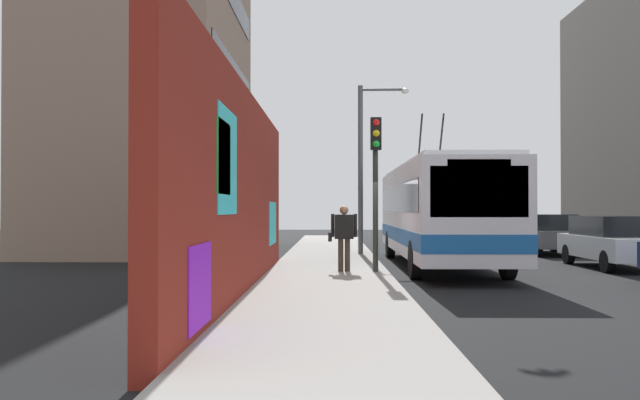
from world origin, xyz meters
TOP-DOWN VIEW (x-y plane):
  - ground_plane at (0.00, 0.00)m, footprint 80.00×80.00m
  - sidewalk_slab at (0.00, 1.60)m, footprint 48.00×3.20m
  - graffiti_wall at (-3.59, 3.35)m, footprint 14.85×0.32m
  - building_far_left at (10.89, 9.20)m, footprint 12.15×6.99m
  - city_bus at (3.25, -1.80)m, footprint 11.65×2.62m
  - parked_car_white at (2.86, -7.00)m, footprint 4.67×1.84m
  - parked_car_dark_gray at (9.24, -7.00)m, footprint 4.78×1.85m
  - pedestrian_midblock at (0.10, 1.18)m, footprint 0.23×0.76m
  - traffic_light at (-0.05, 0.35)m, footprint 0.49×0.28m
  - street_lamp at (7.06, 0.23)m, footprint 0.44×1.87m

SIDE VIEW (x-z plane):
  - ground_plane at x=0.00m, z-range 0.00..0.00m
  - sidewalk_slab at x=0.00m, z-range 0.00..0.15m
  - parked_car_white at x=2.86m, z-range 0.05..1.63m
  - parked_car_dark_gray at x=9.24m, z-range 0.05..1.63m
  - pedestrian_midblock at x=0.10m, z-range 0.31..2.03m
  - city_bus at x=3.25m, z-range -0.71..4.21m
  - graffiti_wall at x=-3.59m, z-range 0.00..4.25m
  - traffic_light at x=-0.05m, z-range 0.86..4.91m
  - street_lamp at x=7.06m, z-range 0.65..6.83m
  - building_far_left at x=10.89m, z-range 0.00..19.71m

